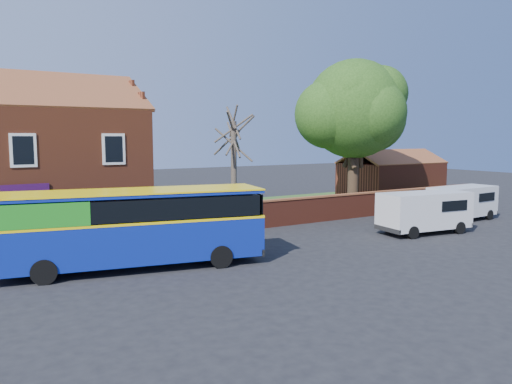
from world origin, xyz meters
TOP-DOWN VIEW (x-y plane):
  - ground at (0.00, 0.00)m, footprint 120.00×120.00m
  - pavement at (-7.00, 5.75)m, footprint 18.00×3.50m
  - kerb at (-7.00, 4.00)m, footprint 18.00×0.15m
  - grass_strip at (13.00, 13.00)m, footprint 26.00×12.00m
  - shop_building at (-7.02, 11.50)m, footprint 12.30×8.13m
  - boundary_wall at (13.00, 7.00)m, footprint 22.00×0.38m
  - outbuilding at (22.00, 13.00)m, footprint 8.20×5.06m
  - bus at (-4.12, 2.42)m, footprint 10.50×4.55m
  - van_near at (11.87, 1.11)m, footprint 5.27×2.65m
  - van_far at (17.37, 2.74)m, footprint 4.87×2.17m
  - large_tree at (14.42, 9.59)m, footprint 8.62×6.82m
  - bare_tree at (4.87, 9.65)m, footprint 2.51×2.99m

SIDE VIEW (x-z plane):
  - ground at x=0.00m, z-range 0.00..0.00m
  - grass_strip at x=13.00m, z-range 0.00..0.04m
  - pavement at x=-7.00m, z-range 0.00..0.12m
  - kerb at x=-7.00m, z-range 0.00..0.14m
  - boundary_wall at x=13.00m, z-range 0.01..1.61m
  - van_far at x=17.37m, z-range 0.12..2.23m
  - van_near at x=11.87m, z-range 0.13..2.35m
  - outbuilding at x=22.00m, z-range -0.48..3.69m
  - bus at x=-4.12m, z-range 0.21..3.32m
  - shop_building at x=-7.02m, z-range -1.84..8.66m
  - bare_tree at x=4.87m, z-range 0.09..6.79m
  - large_tree at x=14.42m, z-range 1.63..12.14m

